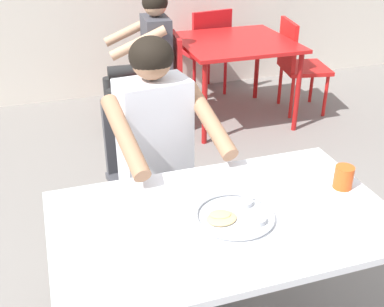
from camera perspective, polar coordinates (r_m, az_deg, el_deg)
name	(u,v)px	position (r m, az deg, el deg)	size (l,w,h in m)	color
table_foreground	(223,232)	(1.84, 3.75, -9.41)	(1.29, 0.77, 0.73)	silver
thali_tray	(235,215)	(1.79, 5.21, -7.47)	(0.30, 0.30, 0.03)	#B7BABF
drinking_cup	(344,177)	(2.04, 17.87, -2.67)	(0.08, 0.08, 0.10)	#D84C19
chair_foreground	(148,167)	(2.55, -5.33, -1.69)	(0.46, 0.49, 0.90)	#3F3F44
diner_foreground	(162,146)	(2.25, -3.70, 0.85)	(0.54, 0.59, 1.26)	#282828
table_background_red	(235,49)	(4.20, 5.23, 12.46)	(0.96, 0.93, 0.73)	red
chair_red_left	(163,75)	(4.03, -3.50, 9.42)	(0.45, 0.45, 0.83)	red
chair_red_right	(297,60)	(4.52, 12.59, 10.94)	(0.47, 0.50, 0.86)	red
chair_red_far	(206,46)	(4.82, 1.70, 12.91)	(0.51, 0.50, 0.87)	red
patron_background	(145,51)	(3.96, -5.67, 12.27)	(0.56, 0.51, 1.18)	#262626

